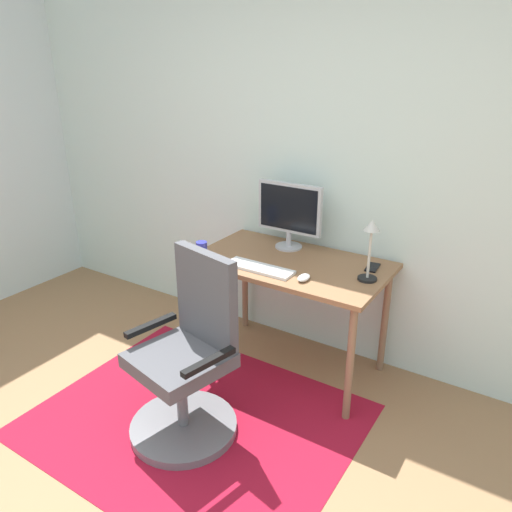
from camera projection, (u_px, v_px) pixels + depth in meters
wall_back at (324, 164)px, 3.22m from camera, size 6.00×0.10×2.60m
area_rug at (195, 420)px, 2.86m from camera, size 1.76×1.42×0.01m
desk at (291, 274)px, 3.13m from camera, size 1.20×0.69×0.76m
monitor at (289, 211)px, 3.23m from camera, size 0.45×0.18×0.44m
keyboard at (260, 268)px, 2.98m from camera, size 0.43×0.13×0.02m
computer_mouse at (304, 278)px, 2.83m from camera, size 0.06×0.10×0.03m
coffee_cup at (202, 250)px, 3.13m from camera, size 0.07×0.07×0.11m
cell_phone at (372, 267)px, 3.00m from camera, size 0.08×0.15×0.01m
desk_lamp at (371, 241)px, 2.75m from camera, size 0.11×0.11×0.36m
office_chair at (188, 369)px, 2.68m from camera, size 0.59×0.59×1.02m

